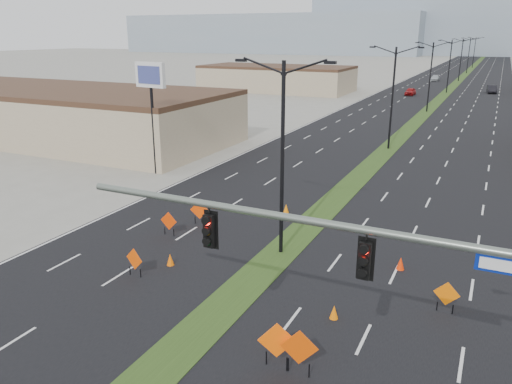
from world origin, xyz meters
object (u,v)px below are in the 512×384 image
at_px(pole_sign_west, 151,84).
at_px(construction_sign_0, 169,222).
at_px(car_left, 410,92).
at_px(cone_1, 334,312).
at_px(car_mid, 492,89).
at_px(construction_sign_1, 134,260).
at_px(signal_mast, 433,288).
at_px(construction_sign_5, 446,295).
at_px(streetlight_6, 474,51).
at_px(cone_0, 170,260).
at_px(streetlight_3, 449,65).
at_px(streetlight_4, 461,58).
at_px(construction_sign_4, 299,349).
at_px(streetlight_0, 282,154).
at_px(construction_sign_3, 277,342).
at_px(streetlight_5, 469,54).
at_px(construction_sign_2, 199,211).
at_px(cone_3, 286,209).
at_px(streetlight_2, 430,75).
at_px(streetlight_1, 393,95).
at_px(cone_2, 401,263).
at_px(car_far, 435,78).

bearing_deg(pole_sign_west, construction_sign_0, -42.22).
bearing_deg(car_left, cone_1, -81.71).
relative_size(car_mid, construction_sign_1, 3.17).
height_order(car_left, car_mid, car_mid).
xyz_separation_m(signal_mast, construction_sign_5, (0.02, 7.43, -3.97)).
bearing_deg(car_mid, streetlight_6, 89.12).
bearing_deg(car_left, cone_0, -87.94).
relative_size(streetlight_3, streetlight_6, 1.00).
xyz_separation_m(streetlight_4, cone_0, (-4.43, -115.87, -5.10)).
relative_size(streetlight_6, construction_sign_4, 5.74).
bearing_deg(cone_1, streetlight_0, 131.73).
bearing_deg(car_left, construction_sign_3, -82.61).
bearing_deg(car_left, streetlight_5, 85.90).
xyz_separation_m(car_left, construction_sign_1, (0.50, -82.19, 0.16)).
relative_size(construction_sign_2, cone_1, 2.51).
relative_size(signal_mast, cone_3, 25.96).
height_order(streetlight_2, pole_sign_west, streetlight_2).
distance_m(streetlight_1, streetlight_6, 140.00).
height_order(car_mid, cone_1, car_mid).
distance_m(streetlight_4, car_left, 36.17).
bearing_deg(construction_sign_1, cone_3, 85.61).
bearing_deg(pole_sign_west, construction_sign_1, -48.33).
relative_size(streetlight_3, cone_2, 14.79).
xyz_separation_m(streetlight_6, cone_2, (6.15, -167.31, -5.08)).
xyz_separation_m(streetlight_3, streetlight_6, (0.00, 84.00, 0.00)).
bearing_deg(streetlight_0, signal_mast, -49.46).
xyz_separation_m(streetlight_4, cone_3, (-2.10, -106.19, -5.10)).
relative_size(streetlight_1, car_mid, 2.18).
relative_size(streetlight_4, construction_sign_2, 6.54).
bearing_deg(construction_sign_0, cone_2, 5.43).
relative_size(streetlight_6, construction_sign_5, 7.07).
height_order(construction_sign_3, cone_0, construction_sign_3).
height_order(car_far, construction_sign_2, construction_sign_2).
relative_size(streetlight_0, streetlight_6, 1.00).
distance_m(construction_sign_5, cone_2, 4.10).
bearing_deg(pole_sign_west, car_mid, 81.03).
xyz_separation_m(streetlight_3, construction_sign_5, (8.58, -86.57, -4.59)).
bearing_deg(construction_sign_2, car_left, 72.99).
height_order(signal_mast, streetlight_0, streetlight_0).
xyz_separation_m(construction_sign_2, construction_sign_4, (10.58, -10.61, 0.13)).
height_order(streetlight_0, construction_sign_5, streetlight_0).
height_order(streetlight_5, construction_sign_4, streetlight_5).
relative_size(car_mid, construction_sign_4, 2.64).
xyz_separation_m(car_left, cone_1, (10.29, -81.68, -0.39)).
bearing_deg(construction_sign_2, car_far, 72.84).
bearing_deg(car_far, streetlight_4, 17.26).
height_order(streetlight_1, cone_3, streetlight_1).
relative_size(signal_mast, cone_0, 25.69).
bearing_deg(streetlight_0, pole_sign_west, 147.21).
bearing_deg(construction_sign_1, signal_mast, -6.55).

